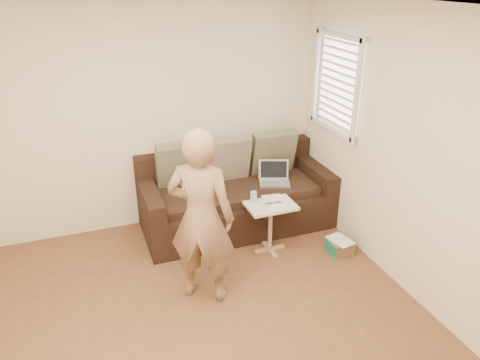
{
  "coord_description": "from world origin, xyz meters",
  "views": [
    {
      "loc": [
        -0.75,
        -2.76,
        2.82
      ],
      "look_at": [
        0.8,
        1.4,
        0.78
      ],
      "focal_mm": 34.42,
      "sensor_mm": 36.0,
      "label": 1
    }
  ],
  "objects_px": {
    "side_table": "(270,227)",
    "laptop_white": "(200,196)",
    "person": "(201,218)",
    "drinking_glass": "(254,197)",
    "sofa": "(237,194)",
    "laptop_silver": "(275,184)",
    "striped_box": "(340,246)"
  },
  "relations": [
    {
      "from": "side_table",
      "to": "laptop_white",
      "type": "bearing_deg",
      "value": 139.79
    },
    {
      "from": "person",
      "to": "drinking_glass",
      "type": "relative_size",
      "value": 13.87
    },
    {
      "from": "sofa",
      "to": "person",
      "type": "xyz_separation_m",
      "value": [
        -0.74,
        -1.11,
        0.41
      ]
    },
    {
      "from": "sofa",
      "to": "laptop_silver",
      "type": "distance_m",
      "value": 0.46
    },
    {
      "from": "person",
      "to": "striped_box",
      "type": "xyz_separation_m",
      "value": [
        1.59,
        0.17,
        -0.75
      ]
    },
    {
      "from": "sofa",
      "to": "striped_box",
      "type": "xyz_separation_m",
      "value": [
        0.85,
        -0.94,
        -0.34
      ]
    },
    {
      "from": "drinking_glass",
      "to": "person",
      "type": "bearing_deg",
      "value": -140.99
    },
    {
      "from": "laptop_white",
      "to": "sofa",
      "type": "bearing_deg",
      "value": -17.29
    },
    {
      "from": "person",
      "to": "striped_box",
      "type": "distance_m",
      "value": 1.76
    },
    {
      "from": "sofa",
      "to": "striped_box",
      "type": "distance_m",
      "value": 1.31
    },
    {
      "from": "drinking_glass",
      "to": "sofa",
      "type": "bearing_deg",
      "value": 90.47
    },
    {
      "from": "sofa",
      "to": "laptop_silver",
      "type": "relative_size",
      "value": 6.21
    },
    {
      "from": "laptop_silver",
      "to": "laptop_white",
      "type": "relative_size",
      "value": 1.17
    },
    {
      "from": "laptop_white",
      "to": "striped_box",
      "type": "xyz_separation_m",
      "value": [
        1.32,
        -0.85,
        -0.44
      ]
    },
    {
      "from": "sofa",
      "to": "laptop_white",
      "type": "relative_size",
      "value": 7.29
    },
    {
      "from": "sofa",
      "to": "laptop_silver",
      "type": "bearing_deg",
      "value": -12.73
    },
    {
      "from": "sofa",
      "to": "side_table",
      "type": "xyz_separation_m",
      "value": [
        0.15,
        -0.62,
        -0.14
      ]
    },
    {
      "from": "laptop_white",
      "to": "striped_box",
      "type": "height_order",
      "value": "laptop_white"
    },
    {
      "from": "side_table",
      "to": "drinking_glass",
      "type": "xyz_separation_m",
      "value": [
        -0.15,
        0.12,
        0.34
      ]
    },
    {
      "from": "laptop_white",
      "to": "person",
      "type": "height_order",
      "value": "person"
    },
    {
      "from": "laptop_silver",
      "to": "side_table",
      "type": "height_order",
      "value": "laptop_silver"
    },
    {
      "from": "laptop_white",
      "to": "laptop_silver",
      "type": "bearing_deg",
      "value": -28.94
    },
    {
      "from": "sofa",
      "to": "laptop_silver",
      "type": "xyz_separation_m",
      "value": [
        0.44,
        -0.1,
        0.1
      ]
    },
    {
      "from": "laptop_silver",
      "to": "drinking_glass",
      "type": "relative_size",
      "value": 2.95
    },
    {
      "from": "drinking_glass",
      "to": "striped_box",
      "type": "relative_size",
      "value": 0.47
    },
    {
      "from": "sofa",
      "to": "drinking_glass",
      "type": "relative_size",
      "value": 18.33
    },
    {
      "from": "sofa",
      "to": "side_table",
      "type": "relative_size",
      "value": 3.9
    },
    {
      "from": "laptop_white",
      "to": "side_table",
      "type": "relative_size",
      "value": 0.54
    },
    {
      "from": "laptop_white",
      "to": "side_table",
      "type": "bearing_deg",
      "value": -68.87
    },
    {
      "from": "laptop_silver",
      "to": "striped_box",
      "type": "xyz_separation_m",
      "value": [
        0.41,
        -0.84,
        -0.44
      ]
    },
    {
      "from": "drinking_glass",
      "to": "striped_box",
      "type": "bearing_deg",
      "value": -27.1
    },
    {
      "from": "laptop_white",
      "to": "drinking_glass",
      "type": "xyz_separation_m",
      "value": [
        0.48,
        -0.41,
        0.1
      ]
    }
  ]
}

